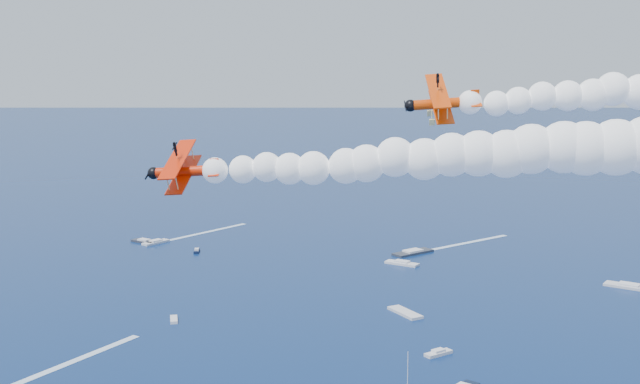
# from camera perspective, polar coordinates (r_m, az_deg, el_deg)

# --- Properties ---
(biplane_lead) EXTENTS (10.58, 12.48, 9.09)m
(biplane_lead) POSITION_cam_1_polar(r_m,az_deg,el_deg) (93.27, 8.44, 6.01)
(biplane_lead) COLOR #DA3B04
(biplane_trail) EXTENTS (9.16, 11.05, 8.40)m
(biplane_trail) POSITION_cam_1_polar(r_m,az_deg,el_deg) (85.56, -9.15, 1.39)
(biplane_trail) COLOR red
(smoke_trail_trail) EXTENTS (56.32, 21.99, 10.24)m
(smoke_trail_trail) POSITION_cam_1_polar(r_m,az_deg,el_deg) (81.59, 9.77, 2.47)
(smoke_trail_trail) COLOR white
(spectator_boats) EXTENTS (229.98, 186.18, 0.70)m
(spectator_boats) POSITION_cam_1_polar(r_m,az_deg,el_deg) (202.69, 4.31, -8.92)
(spectator_boats) COLOR #2D323D
(spectator_boats) RESTS_ON ground
(boat_wakes) EXTENTS (113.33, 171.81, 0.04)m
(boat_wakes) POSITION_cam_1_polar(r_m,az_deg,el_deg) (256.51, -3.14, -5.04)
(boat_wakes) COLOR white
(boat_wakes) RESTS_ON ground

